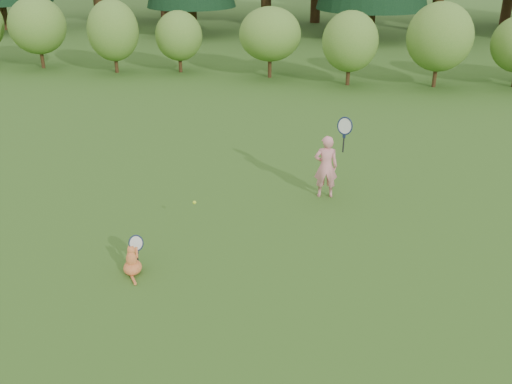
# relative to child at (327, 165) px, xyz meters

# --- Properties ---
(ground) EXTENTS (100.00, 100.00, 0.00)m
(ground) POSITION_rel_child_xyz_m (-1.38, -2.37, -0.68)
(ground) COLOR #365919
(ground) RESTS_ON ground
(shrub_row) EXTENTS (28.00, 3.00, 2.80)m
(shrub_row) POSITION_rel_child_xyz_m (-1.38, 10.63, 0.72)
(shrub_row) COLOR #497C26
(shrub_row) RESTS_ON ground
(child) EXTENTS (0.73, 0.42, 1.95)m
(child) POSITION_rel_child_xyz_m (0.00, 0.00, 0.00)
(child) COLOR pink
(child) RESTS_ON ground
(cat) EXTENTS (0.38, 0.67, 0.67)m
(cat) POSITION_rel_child_xyz_m (-2.86, -3.43, -0.43)
(cat) COLOR #C95226
(cat) RESTS_ON ground
(tennis_ball) EXTENTS (0.06, 0.06, 0.06)m
(tennis_ball) POSITION_rel_child_xyz_m (-2.24, -1.90, -0.11)
(tennis_ball) COLOR #B8E81B
(tennis_ball) RESTS_ON ground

